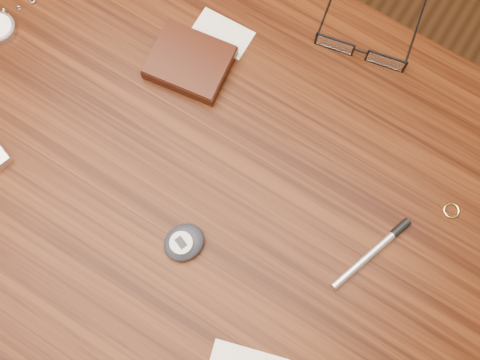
% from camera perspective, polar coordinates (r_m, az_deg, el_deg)
% --- Properties ---
extents(ground, '(3.80, 3.80, 0.00)m').
position_cam_1_polar(ground, '(1.54, -2.49, -7.03)').
color(ground, '#472814').
rests_on(ground, ground).
extents(desk, '(1.00, 0.70, 0.75)m').
position_cam_1_polar(desk, '(0.91, -4.20, -1.16)').
color(desk, '#351708').
rests_on(desk, ground).
extents(wallet_and_card, '(0.12, 0.15, 0.02)m').
position_cam_1_polar(wallet_and_card, '(0.86, -4.71, 11.13)').
color(wallet_and_card, black).
rests_on(wallet_and_card, desk).
extents(eyeglasses, '(0.16, 0.16, 0.03)m').
position_cam_1_polar(eyeglasses, '(0.88, 11.46, 12.16)').
color(eyeglasses, black).
rests_on(eyeglasses, desk).
extents(gold_ring, '(0.03, 0.03, 0.00)m').
position_cam_1_polar(gold_ring, '(0.84, 19.41, -2.74)').
color(gold_ring, '#DFD06B').
rests_on(gold_ring, desk).
extents(pocket_watch, '(0.10, 0.36, 0.02)m').
position_cam_1_polar(pocket_watch, '(0.95, -21.37, 13.84)').
color(pocket_watch, silver).
rests_on(pocket_watch, desk).
extents(pedometer, '(0.06, 0.07, 0.02)m').
position_cam_1_polar(pedometer, '(0.78, -5.35, -5.92)').
color(pedometer, black).
rests_on(pedometer, desk).
extents(silver_pen, '(0.05, 0.13, 0.01)m').
position_cam_1_polar(silver_pen, '(0.80, 12.88, -6.33)').
color(silver_pen, silver).
rests_on(silver_pen, desk).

